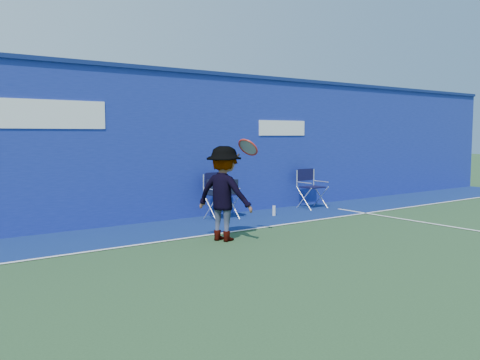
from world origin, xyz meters
TOP-DOWN VIEW (x-y plane):
  - ground at (0.00, 0.00)m, footprint 80.00×80.00m
  - stadium_wall at (-0.00, 5.20)m, footprint 24.00×0.50m
  - out_of_bounds_strip at (0.00, 4.10)m, footprint 24.00×1.80m
  - court_lines at (0.00, 0.60)m, footprint 24.00×12.00m
  - directors_chair_left at (1.52, 4.50)m, footprint 0.57×0.53m
  - directors_chair_right at (4.14, 4.53)m, footprint 0.55×0.50m
  - water_bottle at (2.66, 4.17)m, footprint 0.07×0.07m
  - tennis_player at (0.37, 2.72)m, footprint 1.04×1.16m

SIDE VIEW (x-z plane):
  - ground at x=0.00m, z-range 0.00..0.00m
  - out_of_bounds_strip at x=0.00m, z-range 0.00..0.01m
  - court_lines at x=0.00m, z-range 0.01..0.01m
  - water_bottle at x=2.66m, z-range 0.00..0.22m
  - directors_chair_right at x=4.14m, z-range -0.17..0.76m
  - directors_chair_left at x=1.52m, z-range -0.07..0.89m
  - tennis_player at x=0.37m, z-range -0.06..1.63m
  - stadium_wall at x=0.00m, z-range 0.01..3.09m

